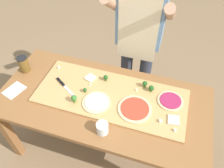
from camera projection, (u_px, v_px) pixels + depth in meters
The scene contains 23 objects.
ground_plane at pixel (105, 144), 2.36m from camera, with size 8.00×8.00×0.00m, color #896B4C.
prep_table at pixel (103, 107), 1.88m from camera, with size 1.71×0.81×0.75m.
cutting_board at pixel (111, 96), 1.82m from camera, with size 1.22×0.50×0.02m, color tan.
chefs_knife at pixel (64, 85), 1.88m from camera, with size 0.26×0.17×0.02m.
pizza_whole_tomato_red at pixel (135, 109), 1.71m from camera, with size 0.26×0.26×0.02m.
pizza_whole_cheese_artichoke at pixel (96, 102), 1.75m from camera, with size 0.22×0.22×0.02m.
pizza_whole_beet_magenta at pixel (170, 101), 1.76m from camera, with size 0.20×0.20×0.02m.
pizza_slice_far_right at pixel (90, 78), 1.94m from camera, with size 0.08×0.08×0.01m, color beige.
pizza_slice_near_right at pixel (174, 120), 1.64m from camera, with size 0.08×0.08×0.01m, color beige.
broccoli_floret_front_mid at pixel (85, 90), 1.82m from camera, with size 0.03×0.03×0.04m.
broccoli_floret_back_right at pixel (106, 77), 1.90m from camera, with size 0.04×0.04×0.06m.
broccoli_floret_front_right at pixel (74, 98), 1.74m from camera, with size 0.05×0.05×0.07m.
broccoli_floret_back_mid at pixel (151, 88), 1.82m from camera, with size 0.04×0.04×0.06m.
broccoli_floret_back_left at pixel (145, 84), 1.85m from camera, with size 0.04×0.04×0.06m.
cheese_crumble_a at pixel (175, 130), 1.58m from camera, with size 0.02×0.02×0.02m, color white.
cheese_crumble_b at pixel (90, 85), 1.88m from camera, with size 0.01×0.01×0.01m, color silver.
cheese_crumble_c at pixel (136, 90), 1.84m from camera, with size 0.01×0.01×0.01m, color silver.
cheese_crumble_d at pixel (59, 67), 2.02m from camera, with size 0.02×0.02×0.02m, color white.
cheese_crumble_e at pixel (161, 121), 1.63m from camera, with size 0.02×0.02×0.02m, color white.
flour_cup at pixel (102, 128), 1.58m from camera, with size 0.09×0.09×0.09m.
sauce_jar at pixel (24, 64), 1.98m from camera, with size 0.09×0.09×0.15m.
recipe_note at pixel (14, 90), 1.87m from camera, with size 0.13×0.17×0.00m, color white.
cook_center at pixel (139, 34), 2.01m from camera, with size 0.54×0.39×1.67m.
Camera 1 is at (0.42, -1.06, 2.16)m, focal length 35.93 mm.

